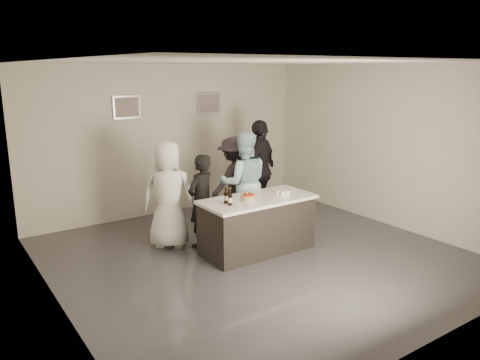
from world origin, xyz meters
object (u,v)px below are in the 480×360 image
Objects in this scene: person_main_blue at (244,183)px; person_guest_left at (169,195)px; cake at (248,198)px; person_guest_back at (234,181)px; person_guest_right at (260,170)px; beer_bottle_a at (226,195)px; bar_counter at (257,225)px; beer_bottle_b at (230,197)px; person_main_black at (201,201)px.

person_main_blue reaches higher than person_guest_left.
person_guest_back is at bearing 64.18° from cake.
cake is 0.12× the size of person_guest_right.
person_main_blue is at bearing 59.09° from cake.
cake is at bearing 167.89° from person_guest_left.
beer_bottle_a is 0.13× the size of person_guest_right.
bar_counter is 1.03m from person_main_blue.
beer_bottle_b is at bearing 12.14° from person_guest_right.
beer_bottle_b is 0.13× the size of person_guest_right.
beer_bottle_a is 0.17× the size of person_main_black.
cake is 0.15× the size of person_main_black.
person_guest_left is 1.06× the size of person_guest_back.
beer_bottle_b is at bearing -170.01° from bar_counter.
beer_bottle_b is 0.14× the size of person_main_blue.
person_main_black is (-0.63, 0.72, 0.33)m from bar_counter.
bar_counter is 1.54m from person_guest_left.
person_main_black is at bearing 94.10° from beer_bottle_a.
beer_bottle_a is at bearing 85.32° from beer_bottle_b.
person_main_blue is at bearing 69.21° from bar_counter.
person_main_blue reaches higher than cake.
beer_bottle_a is at bearing 177.08° from bar_counter.
beer_bottle_b is (-0.39, -0.07, 0.09)m from cake.
bar_counter is at bearing 22.42° from person_guest_right.
person_main_blue is (0.32, 0.85, 0.48)m from bar_counter.
person_main_blue is 0.94m from person_guest_right.
beer_bottle_b is at bearing 71.71° from person_main_black.
person_main_blue is 1.11× the size of person_guest_back.
cake is 0.39m from beer_bottle_a.
person_guest_right is 1.17× the size of person_guest_back.
person_main_blue reaches higher than beer_bottle_a.
cake reaches higher than bar_counter.
bar_counter is 1.84m from person_guest_right.
person_main_black is at bearing -175.10° from person_guest_left.
beer_bottle_b is at bearing 70.13° from person_main_blue.
cake is 1.03m from person_main_blue.
bar_counter is 0.53m from cake.
person_main_black reaches higher than beer_bottle_a.
person_guest_back is (0.70, 1.44, -0.10)m from cake.
person_main_black is 0.80× the size of person_guest_right.
person_guest_back is at bearing -127.62° from person_guest_left.
person_guest_left is at bearing 136.94° from bar_counter.
person_main_blue reaches higher than beer_bottle_b.
person_guest_left is (-0.49, 0.98, -0.14)m from beer_bottle_a.
bar_counter is 1.19× the size of person_main_black.
cake is at bearing 18.20° from person_guest_right.
bar_counter is 0.82m from beer_bottle_a.
person_guest_right is at bearing -121.16° from person_main_blue.
bar_counter is 1.11× the size of person_guest_back.
beer_bottle_b is 0.15× the size of person_guest_left.
cake is 0.91× the size of beer_bottle_b.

